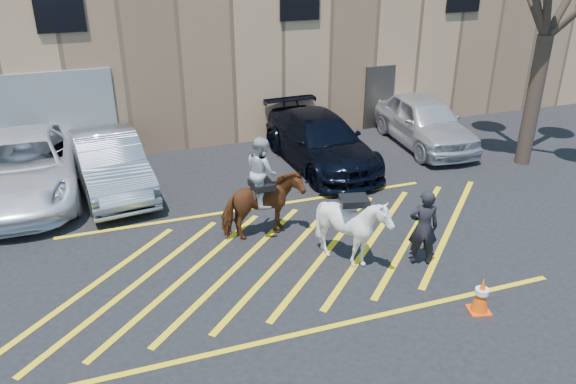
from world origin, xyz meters
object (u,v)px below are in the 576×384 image
object	(u,v)px
mounted_bay	(262,198)
traffic_cone	(481,295)
saddled_white	(353,228)
car_silver_sedan	(110,163)
handler	(423,228)
car_white_pickup	(24,167)
car_white_suv	(424,121)
car_blue_suv	(320,141)

from	to	relation	value
mounted_bay	traffic_cone	bearing A→B (deg)	-53.54
saddled_white	traffic_cone	xyz separation A→B (m)	(1.53, -2.32, -0.46)
saddled_white	car_silver_sedan	bearing A→B (deg)	129.30
handler	mounted_bay	bearing A→B (deg)	-17.51
car_silver_sedan	car_white_pickup	bearing A→B (deg)	163.43
handler	mounted_bay	size ratio (longest dim) A/B	0.70
car_white_suv	traffic_cone	distance (m)	9.03
handler	saddled_white	xyz separation A→B (m)	(-1.38, 0.48, -0.01)
car_white_pickup	saddled_white	bearing A→B (deg)	-40.62
car_blue_suv	car_white_suv	xyz separation A→B (m)	(3.83, 0.50, 0.06)
handler	car_blue_suv	bearing A→B (deg)	-70.73
car_blue_suv	traffic_cone	size ratio (longest dim) A/B	7.04
car_white_pickup	handler	world-z (taller)	handler
car_white_pickup	car_blue_suv	xyz separation A→B (m)	(8.16, -0.55, -0.06)
car_silver_sedan	handler	distance (m)	8.46
mounted_bay	traffic_cone	distance (m)	5.04
handler	mounted_bay	distance (m)	3.57
handler	traffic_cone	bearing A→B (deg)	114.76
car_white_suv	handler	xyz separation A→B (m)	(-3.93, -6.35, 0.04)
car_blue_suv	car_white_suv	world-z (taller)	car_white_suv
handler	traffic_cone	distance (m)	1.91
car_silver_sedan	mounted_bay	size ratio (longest dim) A/B	1.94
car_blue_suv	car_white_suv	bearing A→B (deg)	4.38
car_silver_sedan	saddled_white	distance (m)	7.18
saddled_white	traffic_cone	bearing A→B (deg)	-56.52
car_white_pickup	traffic_cone	world-z (taller)	car_white_pickup
handler	car_white_suv	bearing A→B (deg)	-101.55
car_blue_suv	mounted_bay	xyz separation A→B (m)	(-2.92, -3.67, 0.23)
car_white_suv	saddled_white	distance (m)	7.92
car_white_suv	car_white_pickup	bearing A→B (deg)	-176.44
car_blue_suv	mounted_bay	size ratio (longest dim) A/B	2.13
traffic_cone	saddled_white	bearing A→B (deg)	123.48
car_white_pickup	mounted_bay	xyz separation A→B (m)	(5.24, -4.22, 0.17)
traffic_cone	car_silver_sedan	bearing A→B (deg)	127.68
car_silver_sedan	traffic_cone	world-z (taller)	car_silver_sedan
car_silver_sedan	traffic_cone	distance (m)	9.96
saddled_white	traffic_cone	world-z (taller)	saddled_white
car_white_pickup	mounted_bay	world-z (taller)	mounted_bay
car_white_suv	handler	world-z (taller)	handler
car_white_suv	car_silver_sedan	bearing A→B (deg)	-174.37
car_silver_sedan	mounted_bay	xyz separation A→B (m)	(3.11, -3.85, 0.20)
mounted_bay	saddled_white	world-z (taller)	mounted_bay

